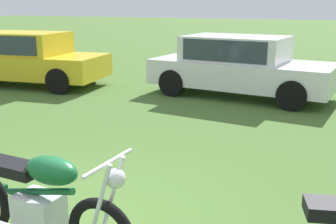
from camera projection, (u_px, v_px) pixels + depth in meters
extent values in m
cylinder|color=silver|center=(112.00, 196.00, 3.33)|extent=(0.27, 0.04, 0.73)
cylinder|color=silver|center=(99.00, 205.00, 3.18)|extent=(0.27, 0.04, 0.73)
cube|color=silver|center=(39.00, 212.00, 3.64)|extent=(0.41, 0.31, 0.32)
cylinder|color=#14592D|center=(40.00, 191.00, 3.57)|extent=(0.75, 0.08, 0.22)
ellipsoid|color=#14592D|center=(51.00, 170.00, 3.45)|extent=(0.53, 0.28, 0.24)
cube|color=black|center=(11.00, 167.00, 3.67)|extent=(0.61, 0.26, 0.10)
cylinder|color=silver|center=(109.00, 163.00, 3.15)|extent=(0.05, 0.64, 0.03)
sphere|color=silver|center=(116.00, 179.00, 3.16)|extent=(0.16, 0.16, 0.16)
cube|color=gold|center=(28.00, 65.00, 11.21)|extent=(4.42, 2.31, 0.60)
cube|color=gold|center=(22.00, 43.00, 11.10)|extent=(2.52, 1.87, 0.60)
cube|color=#2D3842|center=(21.00, 43.00, 11.10)|extent=(2.18, 1.85, 0.48)
cylinder|color=black|center=(89.00, 71.00, 11.62)|extent=(0.66, 0.31, 0.64)
cylinder|color=black|center=(59.00, 81.00, 10.13)|extent=(0.66, 0.31, 0.64)
cylinder|color=black|center=(5.00, 67.00, 12.40)|extent=(0.66, 0.31, 0.64)
cube|color=silver|center=(241.00, 73.00, 9.85)|extent=(4.39, 2.11, 0.60)
cube|color=silver|center=(236.00, 49.00, 9.78)|extent=(2.47, 1.77, 0.60)
cube|color=#2D3842|center=(236.00, 48.00, 9.77)|extent=(2.12, 1.78, 0.48)
cylinder|color=black|center=(308.00, 83.00, 9.91)|extent=(0.66, 0.27, 0.64)
cylinder|color=black|center=(292.00, 95.00, 8.54)|extent=(0.66, 0.27, 0.64)
cylinder|color=black|center=(201.00, 73.00, 11.28)|extent=(0.66, 0.27, 0.64)
cylinder|color=black|center=(172.00, 83.00, 9.91)|extent=(0.66, 0.27, 0.64)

